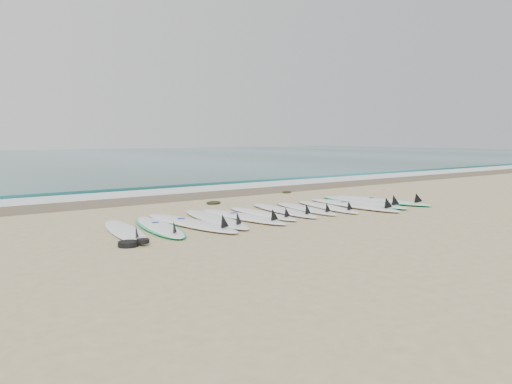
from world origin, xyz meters
TOP-DOWN VIEW (x-y plane):
  - ground at (0.00, 0.00)m, footprint 120.00×120.00m
  - ocean at (0.00, 32.50)m, footprint 120.00×55.00m
  - wet_sand_band at (0.00, 4.10)m, footprint 120.00×1.80m
  - foam_band at (0.00, 5.50)m, footprint 120.00×1.40m
  - wave_crest at (0.00, 7.00)m, footprint 120.00×1.00m
  - surfboard_0 at (-3.52, -0.15)m, footprint 0.90×2.50m
  - surfboard_1 at (-2.84, -0.11)m, footprint 1.00×2.57m
  - surfboard_2 at (-2.18, -0.16)m, footprint 0.91×2.91m
  - surfboard_3 at (-1.56, -0.05)m, footprint 0.89×2.80m
  - surfboard_4 at (-0.93, -0.10)m, footprint 0.80×2.70m
  - surfboard_5 at (-0.35, 0.00)m, footprint 0.49×2.33m
  - surfboard_6 at (0.32, 0.07)m, footprint 0.80×2.58m
  - surfboard_7 at (0.92, 0.01)m, footprint 0.79×2.38m
  - surfboard_8 at (1.54, -0.07)m, footprint 0.90×2.45m
  - surfboard_9 at (2.24, -0.27)m, footprint 0.61×2.89m
  - surfboard_10 at (2.86, -0.01)m, footprint 0.90×2.95m
  - surfboard_11 at (3.49, -0.08)m, footprint 1.10×2.86m
  - seaweed_near at (-0.21, 2.26)m, footprint 0.39×0.31m
  - seaweed_far at (2.90, 3.08)m, footprint 0.32×0.25m
  - leash_coil at (-3.83, -1.19)m, footprint 0.46×0.36m

SIDE VIEW (x-z plane):
  - ground at x=0.00m, z-range 0.00..0.00m
  - wet_sand_band at x=0.00m, z-range 0.00..0.01m
  - ocean at x=0.00m, z-range 0.00..0.03m
  - foam_band at x=0.00m, z-range 0.00..0.04m
  - seaweed_far at x=2.90m, z-range 0.00..0.06m
  - seaweed_near at x=-0.21m, z-range 0.00..0.08m
  - surfboard_1 at x=-2.84m, z-range -0.11..0.21m
  - leash_coil at x=-3.83m, z-range -0.01..0.10m
  - wave_crest at x=0.00m, z-range 0.00..0.10m
  - surfboard_5 at x=-0.35m, z-range -0.10..0.20m
  - surfboard_7 at x=0.92m, z-range -0.10..0.20m
  - surfboard_11 at x=3.49m, z-range -0.12..0.23m
  - surfboard_8 at x=1.54m, z-range -0.10..0.21m
  - surfboard_0 at x=-3.52m, z-range -0.10..0.21m
  - surfboard_10 at x=2.86m, z-range -0.13..0.24m
  - surfboard_6 at x=0.32m, z-range -0.11..0.22m
  - surfboard_4 at x=-0.93m, z-range -0.11..0.23m
  - surfboard_3 at x=-1.56m, z-range -0.11..0.24m
  - surfboard_2 at x=-2.18m, z-range -0.12..0.25m
  - surfboard_9 at x=2.24m, z-range -0.12..0.25m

